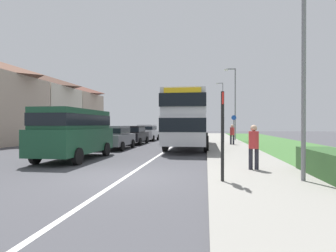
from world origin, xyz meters
TOP-DOWN VIEW (x-y plane):
  - ground_plane at (0.00, 0.00)m, footprint 120.00×120.00m
  - lane_marking_centre at (0.00, 8.00)m, footprint 0.14×60.00m
  - pavement_near_side at (4.20, 6.00)m, footprint 3.20×68.00m
  - grass_verge_seaward at (8.50, 6.00)m, footprint 6.00×68.00m
  - double_decker_bus at (1.30, 11.00)m, footprint 2.80×10.22m
  - parked_van_dark_green at (-3.67, 3.83)m, footprint 2.11×5.17m
  - parked_car_grey at (-3.57, 9.27)m, footprint 1.93×3.96m
  - parked_car_black at (-3.58, 13.90)m, footprint 1.97×4.10m
  - parked_car_silver at (-3.48, 19.05)m, footprint 1.93×4.26m
  - pedestrian_at_stop at (4.19, 1.36)m, footprint 0.34×0.34m
  - pedestrian_walking_away at (4.57, 13.16)m, footprint 0.34×0.34m
  - bus_stop_sign at (3.00, -0.72)m, footprint 0.09×0.52m
  - cycle_route_sign at (5.05, 16.74)m, footprint 0.44×0.08m
  - street_lamp_near at (5.12, -0.36)m, footprint 1.14×0.20m
  - street_lamp_mid at (5.33, 19.25)m, footprint 1.14×0.20m
  - street_lamp_far at (5.16, 36.34)m, footprint 1.14×0.20m
  - house_terrace_far_side at (-15.62, 15.24)m, footprint 7.40×26.40m

SIDE VIEW (x-z plane):
  - ground_plane at x=0.00m, z-range 0.00..0.00m
  - lane_marking_centre at x=0.00m, z-range 0.00..0.01m
  - grass_verge_seaward at x=8.50m, z-range 0.00..0.08m
  - pavement_near_side at x=4.20m, z-range 0.00..0.12m
  - parked_car_black at x=-3.58m, z-range 0.09..1.64m
  - parked_car_grey at x=-3.57m, z-range 0.08..1.67m
  - parked_car_silver at x=-3.48m, z-range 0.08..1.73m
  - pedestrian_at_stop at x=4.19m, z-range 0.14..1.81m
  - pedestrian_walking_away at x=4.57m, z-range 0.14..1.81m
  - parked_van_dark_green at x=-3.67m, z-range 0.21..2.61m
  - cycle_route_sign at x=5.05m, z-range 0.17..2.69m
  - bus_stop_sign at x=3.00m, z-range 0.24..2.84m
  - double_decker_bus at x=1.30m, z-range 0.29..3.99m
  - house_terrace_far_side at x=-15.62m, z-range 0.00..7.29m
  - street_lamp_near at x=5.12m, z-range 0.54..7.49m
  - street_lamp_mid at x=5.33m, z-range 0.55..7.82m
  - street_lamp_far at x=5.16m, z-range 0.56..9.01m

